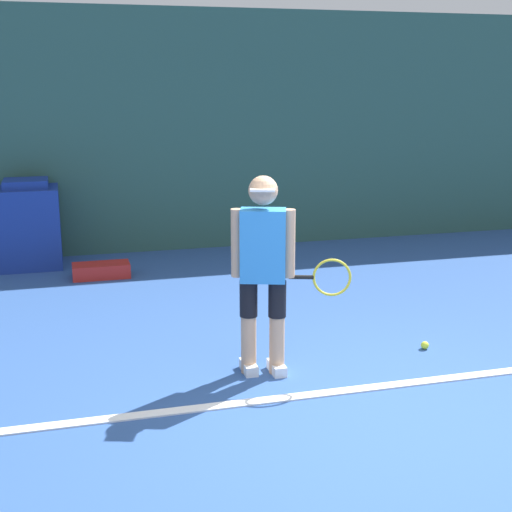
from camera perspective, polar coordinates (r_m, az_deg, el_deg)
name	(u,v)px	position (r m, az deg, el deg)	size (l,w,h in m)	color
ground_plane	(385,421)	(4.99, 10.25, -12.89)	(24.00, 24.00, 0.00)	#2D5193
back_wall	(214,131)	(9.61, -3.35, 9.92)	(24.00, 0.10, 3.13)	#2D564C
court_baseline	(355,390)	(5.40, 7.91, -10.55)	(21.60, 0.10, 0.01)	white
tennis_player	(264,267)	(5.39, 0.68, -0.89)	(0.87, 0.37, 1.55)	tan
tennis_ball	(425,345)	(6.28, 13.35, -6.96)	(0.07, 0.07, 0.07)	#D1E533
covered_chair	(29,225)	(9.11, -17.71, 2.36)	(0.74, 0.70, 1.08)	navy
equipment_bag	(101,270)	(8.46, -12.28, -1.14)	(0.65, 0.32, 0.17)	#B2231E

